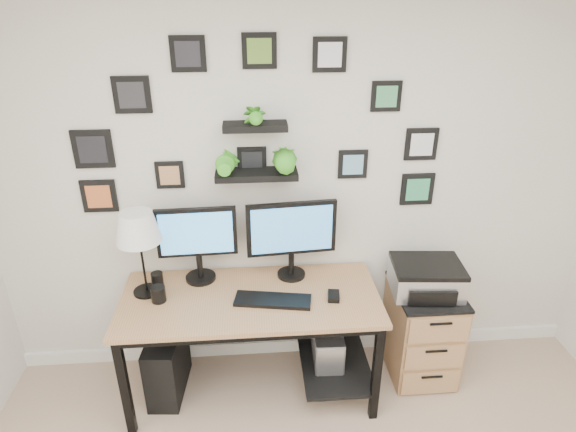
{
  "coord_description": "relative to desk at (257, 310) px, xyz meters",
  "views": [
    {
      "loc": [
        -0.33,
        -0.85,
        2.48
      ],
      "look_at": [
        -0.11,
        1.83,
        1.2
      ],
      "focal_mm": 30.0,
      "sensor_mm": 36.0,
      "label": 1
    }
  ],
  "objects": [
    {
      "name": "room",
      "position": [
        0.33,
        0.32,
        -0.58
      ],
      "size": [
        4.0,
        4.0,
        4.0
      ],
      "color": "tan",
      "rests_on": "ground"
    },
    {
      "name": "desk",
      "position": [
        0.0,
        0.0,
        0.0
      ],
      "size": [
        1.6,
        0.7,
        0.75
      ],
      "color": "#AE8052",
      "rests_on": "ground"
    },
    {
      "name": "monitor_left",
      "position": [
        -0.36,
        0.19,
        0.42
      ],
      "size": [
        0.5,
        0.2,
        0.51
      ],
      "color": "black",
      "rests_on": "desk"
    },
    {
      "name": "monitor_right",
      "position": [
        0.24,
        0.18,
        0.44
      ],
      "size": [
        0.57,
        0.2,
        0.53
      ],
      "color": "black",
      "rests_on": "desk"
    },
    {
      "name": "keyboard",
      "position": [
        0.1,
        -0.1,
        0.14
      ],
      "size": [
        0.48,
        0.23,
        0.02
      ],
      "primitive_type": "cube",
      "rotation": [
        0.0,
        0.0,
        -0.18
      ],
      "color": "black",
      "rests_on": "desk"
    },
    {
      "name": "mouse",
      "position": [
        0.47,
        -0.09,
        0.14
      ],
      "size": [
        0.09,
        0.12,
        0.03
      ],
      "primitive_type": "cube",
      "rotation": [
        0.0,
        0.0,
        -0.16
      ],
      "color": "black",
      "rests_on": "desk"
    },
    {
      "name": "table_lamp",
      "position": [
        -0.68,
        0.07,
        0.57
      ],
      "size": [
        0.27,
        0.27,
        0.55
      ],
      "color": "black",
      "rests_on": "desk"
    },
    {
      "name": "mug",
      "position": [
        -0.59,
        -0.03,
        0.17
      ],
      "size": [
        0.09,
        0.09,
        0.1
      ],
      "primitive_type": "cylinder",
      "color": "black",
      "rests_on": "desk"
    },
    {
      "name": "pen_cup",
      "position": [
        -0.62,
        0.13,
        0.17
      ],
      "size": [
        0.08,
        0.08,
        0.1
      ],
      "primitive_type": "cylinder",
      "color": "black",
      "rests_on": "desk"
    },
    {
      "name": "pc_tower_black",
      "position": [
        -0.6,
        0.01,
        -0.4
      ],
      "size": [
        0.24,
        0.47,
        0.45
      ],
      "primitive_type": "cube",
      "rotation": [
        0.0,
        0.0,
        -0.09
      ],
      "color": "black",
      "rests_on": "ground"
    },
    {
      "name": "pc_tower_grey",
      "position": [
        0.47,
        0.05,
        -0.41
      ],
      "size": [
        0.2,
        0.44,
        0.42
      ],
      "color": "gray",
      "rests_on": "ground"
    },
    {
      "name": "file_cabinet",
      "position": [
        1.13,
        0.06,
        -0.29
      ],
      "size": [
        0.43,
        0.53,
        0.67
      ],
      "color": "#AE8052",
      "rests_on": "ground"
    },
    {
      "name": "printer",
      "position": [
        1.11,
        0.06,
        0.15
      ],
      "size": [
        0.47,
        0.39,
        0.2
      ],
      "color": "silver",
      "rests_on": "file_cabinet"
    },
    {
      "name": "wall_decor",
      "position": [
        0.04,
        0.27,
        1.03
      ],
      "size": [
        2.24,
        0.18,
        1.08
      ],
      "color": "black",
      "rests_on": "ground"
    }
  ]
}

